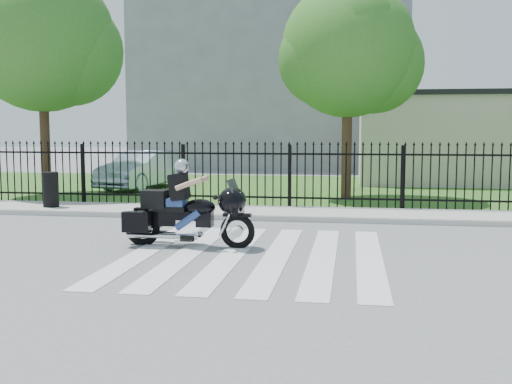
# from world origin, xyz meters

# --- Properties ---
(ground) EXTENTS (120.00, 120.00, 0.00)m
(ground) POSITION_xyz_m (0.00, 0.00, 0.00)
(ground) COLOR slate
(ground) RESTS_ON ground
(crosswalk) EXTENTS (5.00, 5.50, 0.01)m
(crosswalk) POSITION_xyz_m (0.00, 0.00, 0.01)
(crosswalk) COLOR silver
(crosswalk) RESTS_ON ground
(sidewalk) EXTENTS (40.00, 2.00, 0.12)m
(sidewalk) POSITION_xyz_m (0.00, 5.00, 0.06)
(sidewalk) COLOR #ADAAA3
(sidewalk) RESTS_ON ground
(curb) EXTENTS (40.00, 0.12, 0.12)m
(curb) POSITION_xyz_m (0.00, 4.00, 0.06)
(curb) COLOR #ADAAA3
(curb) RESTS_ON ground
(grass_strip) EXTENTS (40.00, 12.00, 0.02)m
(grass_strip) POSITION_xyz_m (0.00, 12.00, 0.01)
(grass_strip) COLOR #2A5B1F
(grass_strip) RESTS_ON ground
(iron_fence) EXTENTS (26.00, 0.04, 1.80)m
(iron_fence) POSITION_xyz_m (0.00, 6.00, 0.90)
(iron_fence) COLOR black
(iron_fence) RESTS_ON ground
(tree_left) EXTENTS (4.80, 4.80, 7.58)m
(tree_left) POSITION_xyz_m (-8.50, 8.50, 5.17)
(tree_left) COLOR #382316
(tree_left) RESTS_ON ground
(tree_mid) EXTENTS (4.20, 4.20, 6.78)m
(tree_mid) POSITION_xyz_m (1.50, 9.00, 4.67)
(tree_mid) COLOR #382316
(tree_mid) RESTS_ON ground
(building_low) EXTENTS (10.00, 6.00, 3.50)m
(building_low) POSITION_xyz_m (7.00, 16.00, 1.75)
(building_low) COLOR beige
(building_low) RESTS_ON ground
(building_low_roof) EXTENTS (10.20, 6.20, 0.20)m
(building_low_roof) POSITION_xyz_m (7.00, 16.00, 3.60)
(building_low_roof) COLOR black
(building_low_roof) RESTS_ON building_low
(building_tall) EXTENTS (15.00, 10.00, 12.00)m
(building_tall) POSITION_xyz_m (-3.00, 26.00, 6.00)
(building_tall) COLOR gray
(building_tall) RESTS_ON ground
(motorcycle_rider) EXTENTS (2.57, 0.81, 1.70)m
(motorcycle_rider) POSITION_xyz_m (-1.44, 0.64, 0.70)
(motorcycle_rider) COLOR black
(motorcycle_rider) RESTS_ON ground
(parked_car) EXTENTS (2.35, 4.50, 1.41)m
(parked_car) POSITION_xyz_m (-5.98, 10.91, 0.73)
(parked_car) COLOR #A1B7CB
(parked_car) RESTS_ON grass_strip
(litter_bin) EXTENTS (0.49, 0.49, 0.95)m
(litter_bin) POSITION_xyz_m (-6.38, 4.79, 0.59)
(litter_bin) COLOR black
(litter_bin) RESTS_ON sidewalk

